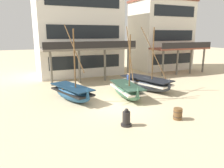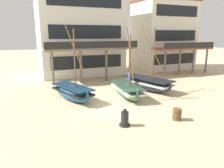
{
  "view_description": "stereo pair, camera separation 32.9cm",
  "coord_description": "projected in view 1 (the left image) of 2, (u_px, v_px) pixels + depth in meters",
  "views": [
    {
      "loc": [
        -6.28,
        -12.95,
        5.04
      ],
      "look_at": [
        0.0,
        1.0,
        1.4
      ],
      "focal_mm": 34.2,
      "sensor_mm": 36.0,
      "label": 1
    },
    {
      "loc": [
        -5.98,
        -13.08,
        5.04
      ],
      "look_at": [
        0.0,
        1.0,
        1.4
      ],
      "focal_mm": 34.2,
      "sensor_mm": 36.0,
      "label": 2
    }
  ],
  "objects": [
    {
      "name": "fishing_boat_far_right",
      "position": [
        146.0,
        83.0,
        19.37
      ],
      "size": [
        3.24,
        5.25,
        5.61
      ],
      "color": "#2D333D",
      "rests_on": "ground"
    },
    {
      "name": "harbor_building_main",
      "position": [
        78.0,
        32.0,
        26.45
      ],
      "size": [
        10.32,
        9.24,
        10.36
      ],
      "color": "white",
      "rests_on": "ground"
    },
    {
      "name": "wooden_barrel",
      "position": [
        178.0,
        114.0,
        12.76
      ],
      "size": [
        0.56,
        0.56,
        0.7
      ],
      "color": "brown",
      "rests_on": "ground"
    },
    {
      "name": "ground_plane",
      "position": [
        118.0,
        106.0,
        15.16
      ],
      "size": [
        120.0,
        120.0,
        0.0
      ],
      "primitive_type": "plane",
      "color": "#CCB78E"
    },
    {
      "name": "fishing_boat_near_left",
      "position": [
        127.0,
        90.0,
        17.12
      ],
      "size": [
        1.9,
        4.42,
        5.56
      ],
      "color": "#427056",
      "rests_on": "ground"
    },
    {
      "name": "fisherman_by_hull",
      "position": [
        129.0,
        82.0,
        19.09
      ],
      "size": [
        0.28,
        0.39,
        1.68
      ],
      "color": "#33333D",
      "rests_on": "ground"
    },
    {
      "name": "fishing_boat_centre_large",
      "position": [
        72.0,
        92.0,
        16.32
      ],
      "size": [
        2.65,
        4.43,
        5.7
      ],
      "color": "#23517A",
      "rests_on": "ground"
    },
    {
      "name": "capstan_winch",
      "position": [
        126.0,
        119.0,
        11.87
      ],
      "size": [
        0.62,
        0.62,
        1.01
      ],
      "color": "black",
      "rests_on": "ground"
    },
    {
      "name": "harbor_building_annex",
      "position": [
        160.0,
        35.0,
        30.58
      ],
      "size": [
        7.94,
        8.58,
        9.52
      ],
      "color": "silver",
      "rests_on": "ground"
    }
  ]
}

